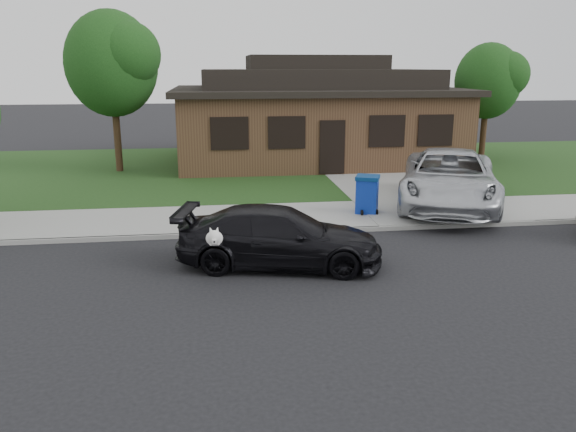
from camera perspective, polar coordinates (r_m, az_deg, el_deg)
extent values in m
plane|color=black|center=(11.45, -4.02, -7.10)|extent=(120.00, 120.00, 0.00)
cube|color=gray|center=(16.18, -5.14, -0.29)|extent=(60.00, 3.00, 0.12)
cube|color=gray|center=(14.74, -4.88, -1.81)|extent=(60.00, 0.12, 0.12)
cube|color=#193814|center=(23.99, -5.99, 4.70)|extent=(60.00, 13.00, 0.13)
cube|color=gray|center=(22.04, 10.07, 3.65)|extent=(4.50, 13.00, 0.14)
imported|color=black|center=(12.39, -0.86, -2.15)|extent=(4.79, 2.74, 1.31)
ellipsoid|color=white|center=(11.45, -7.49, -2.26)|extent=(0.34, 0.40, 0.30)
sphere|color=white|center=(11.20, -7.51, -2.12)|extent=(0.26, 0.26, 0.26)
cube|color=white|center=(11.10, -7.49, -2.53)|extent=(0.09, 0.12, 0.08)
sphere|color=black|center=(11.04, -7.49, -2.62)|extent=(0.04, 0.04, 0.04)
cone|color=white|center=(11.21, -7.87, -1.40)|extent=(0.11, 0.11, 0.14)
cone|color=white|center=(11.21, -7.19, -1.37)|extent=(0.11, 0.11, 0.14)
imported|color=silver|center=(17.89, 16.05, 3.69)|extent=(4.88, 6.67, 1.68)
cube|color=#0E2DA0|center=(16.65, 8.04, 2.02)|extent=(0.79, 0.79, 0.99)
cube|color=navy|center=(16.53, 8.11, 3.88)|extent=(0.86, 0.86, 0.11)
cylinder|color=black|center=(16.40, 7.52, 0.35)|extent=(0.11, 0.16, 0.15)
cylinder|color=black|center=(16.52, 9.00, 0.39)|extent=(0.11, 0.16, 0.15)
cube|color=#422B1C|center=(26.15, 2.69, 9.07)|extent=(12.00, 8.00, 3.00)
cube|color=black|center=(26.03, 2.73, 12.63)|extent=(12.60, 8.60, 0.25)
cube|color=black|center=(26.02, 2.75, 13.78)|extent=(10.00, 6.50, 0.80)
cube|color=black|center=(26.01, 2.77, 15.32)|extent=(6.00, 3.50, 0.60)
cube|color=black|center=(22.27, 4.51, 6.98)|extent=(1.00, 0.06, 2.10)
cube|color=black|center=(21.73, -5.95, 8.34)|extent=(1.30, 0.05, 1.10)
cube|color=black|center=(21.90, -0.13, 8.47)|extent=(1.30, 0.05, 1.10)
cube|color=black|center=(22.76, 10.02, 8.49)|extent=(1.30, 0.05, 1.10)
cube|color=black|center=(23.43, 14.75, 8.41)|extent=(1.30, 0.05, 1.10)
cylinder|color=#332114|center=(24.10, -16.91, 7.32)|extent=(0.28, 0.28, 2.48)
ellipsoid|color=#143811|center=(23.93, -17.48, 14.54)|extent=(3.60, 3.60, 4.14)
sphere|color=#26591E|center=(23.29, -15.96, 15.54)|extent=(2.52, 2.52, 2.52)
cylinder|color=#332114|center=(28.26, 19.19, 7.71)|extent=(0.28, 0.28, 2.03)
ellipsoid|color=#143811|center=(28.09, 19.64, 12.79)|extent=(3.00, 3.00, 3.45)
sphere|color=#26591E|center=(27.97, 21.24, 13.26)|extent=(2.10, 2.10, 2.10)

